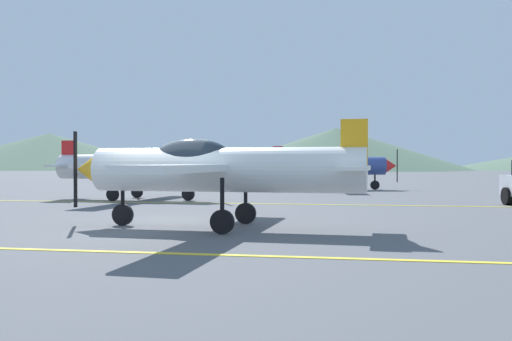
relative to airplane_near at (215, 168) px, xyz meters
The scene contains 8 objects.
ground_plane 2.04m from the airplane_near, behind, with size 400.00×400.00×0.00m, color #54565B.
apron_line_near 4.22m from the airplane_near, 111.84° to the right, with size 80.00×0.16×0.01m, color yellow.
apron_line_far 8.02m from the airplane_near, 100.84° to the left, with size 80.00×0.16×0.01m, color yellow.
airplane_near is the anchor object (origin of this frame).
airplane_mid 10.90m from the airplane_near, 121.65° to the left, with size 7.20×8.27×2.47m.
airplane_far 19.63m from the airplane_near, 84.09° to the left, with size 7.22×8.27×2.47m.
hill_left 134.91m from the airplane_near, 121.71° to the left, with size 61.68×61.68×8.85m, color #4C6651.
hill_centerleft 111.25m from the airplane_near, 90.37° to the left, with size 57.36×57.36×9.17m, color #4C6651.
Camera 1 is at (4.65, -12.78, 1.51)m, focal length 39.40 mm.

